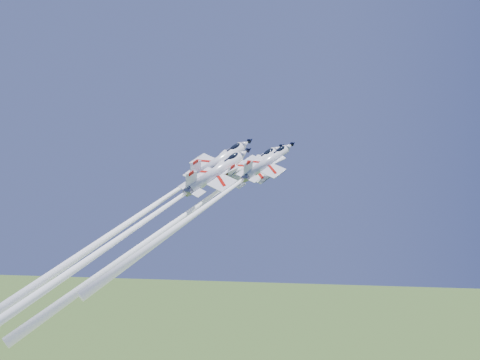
# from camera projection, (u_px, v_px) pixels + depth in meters

# --- Properties ---
(jet_lead) EXTENTS (30.34, 41.09, 42.58)m
(jet_lead) POSITION_uv_depth(u_px,v_px,m) (175.00, 222.00, 101.19)
(jet_lead) COLOR white
(jet_left) EXTENTS (33.32, 45.55, 48.22)m
(jet_left) POSITION_uv_depth(u_px,v_px,m) (123.00, 226.00, 99.38)
(jet_left) COLOR white
(jet_right) EXTENTS (24.45, 32.57, 33.38)m
(jet_right) POSITION_uv_depth(u_px,v_px,m) (208.00, 205.00, 98.17)
(jet_right) COLOR white
(jet_slot) EXTENTS (35.34, 48.84, 52.92)m
(jet_slot) POSITION_uv_depth(u_px,v_px,m) (102.00, 251.00, 92.97)
(jet_slot) COLOR white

